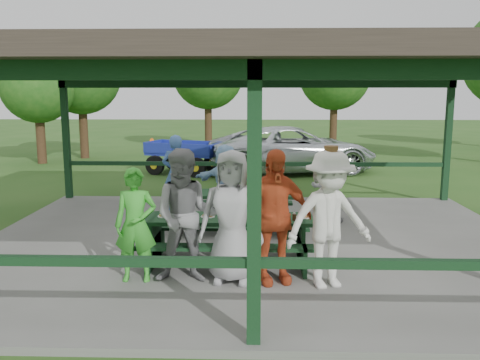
{
  "coord_description": "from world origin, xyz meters",
  "views": [
    {
      "loc": [
        0.01,
        -8.95,
        2.77
      ],
      "look_at": [
        -0.25,
        -0.3,
        1.29
      ],
      "focal_mm": 38.0,
      "sensor_mm": 36.0,
      "label": 1
    }
  ],
  "objects_px": {
    "picnic_table_far": "(232,206)",
    "picnic_table_near": "(228,234)",
    "spectator_lblue": "(226,182)",
    "contestant_white_fedora": "(329,219)",
    "pickup_truck": "(292,150)",
    "contestant_grey_left": "(186,216)",
    "spectator_blue": "(176,174)",
    "contestant_green": "(136,225)",
    "farm_trailer": "(184,157)",
    "contestant_red": "(273,217)",
    "contestant_grey_mid": "(232,217)",
    "spectator_grey": "(328,188)"
  },
  "relations": [
    {
      "from": "spectator_lblue",
      "to": "picnic_table_far",
      "type": "bearing_deg",
      "value": 116.92
    },
    {
      "from": "contestant_red",
      "to": "contestant_white_fedora",
      "type": "bearing_deg",
      "value": -26.63
    },
    {
      "from": "spectator_blue",
      "to": "contestant_grey_mid",
      "type": "bearing_deg",
      "value": 116.11
    },
    {
      "from": "contestant_red",
      "to": "spectator_blue",
      "type": "distance_m",
      "value": 4.7
    },
    {
      "from": "contestant_white_fedora",
      "to": "spectator_lblue",
      "type": "height_order",
      "value": "contestant_white_fedora"
    },
    {
      "from": "contestant_grey_mid",
      "to": "pickup_truck",
      "type": "distance_m",
      "value": 10.95
    },
    {
      "from": "contestant_green",
      "to": "farm_trailer",
      "type": "distance_m",
      "value": 10.52
    },
    {
      "from": "spectator_blue",
      "to": "picnic_table_far",
      "type": "bearing_deg",
      "value": 139.63
    },
    {
      "from": "contestant_white_fedora",
      "to": "pickup_truck",
      "type": "height_order",
      "value": "contestant_white_fedora"
    },
    {
      "from": "contestant_grey_left",
      "to": "spectator_blue",
      "type": "xyz_separation_m",
      "value": [
        -0.8,
        4.24,
        -0.08
      ]
    },
    {
      "from": "picnic_table_far",
      "to": "farm_trailer",
      "type": "height_order",
      "value": "farm_trailer"
    },
    {
      "from": "pickup_truck",
      "to": "picnic_table_near",
      "type": "bearing_deg",
      "value": 156.84
    },
    {
      "from": "contestant_white_fedora",
      "to": "contestant_green",
      "type": "bearing_deg",
      "value": 159.61
    },
    {
      "from": "pickup_truck",
      "to": "contestant_grey_mid",
      "type": "bearing_deg",
      "value": 158.08
    },
    {
      "from": "picnic_table_near",
      "to": "farm_trailer",
      "type": "relative_size",
      "value": 0.79
    },
    {
      "from": "spectator_lblue",
      "to": "spectator_blue",
      "type": "distance_m",
      "value": 1.28
    },
    {
      "from": "picnic_table_far",
      "to": "pickup_truck",
      "type": "distance_m",
      "value": 8.23
    },
    {
      "from": "contestant_green",
      "to": "spectator_blue",
      "type": "xyz_separation_m",
      "value": [
        -0.08,
        4.23,
        0.06
      ]
    },
    {
      "from": "contestant_red",
      "to": "spectator_lblue",
      "type": "height_order",
      "value": "contestant_red"
    },
    {
      "from": "pickup_truck",
      "to": "farm_trailer",
      "type": "xyz_separation_m",
      "value": [
        -3.77,
        -0.35,
        -0.22
      ]
    },
    {
      "from": "picnic_table_near",
      "to": "pickup_truck",
      "type": "bearing_deg",
      "value": 80.17
    },
    {
      "from": "contestant_white_fedora",
      "to": "spectator_blue",
      "type": "relative_size",
      "value": 1.12
    },
    {
      "from": "contestant_white_fedora",
      "to": "spectator_lblue",
      "type": "distance_m",
      "value": 4.17
    },
    {
      "from": "contestant_grey_left",
      "to": "contestant_red",
      "type": "distance_m",
      "value": 1.23
    },
    {
      "from": "contestant_white_fedora",
      "to": "picnic_table_near",
      "type": "bearing_deg",
      "value": 129.63
    },
    {
      "from": "spectator_blue",
      "to": "contestant_red",
      "type": "bearing_deg",
      "value": 122.84
    },
    {
      "from": "spectator_grey",
      "to": "pickup_truck",
      "type": "bearing_deg",
      "value": -86.6
    },
    {
      "from": "picnic_table_far",
      "to": "spectator_lblue",
      "type": "bearing_deg",
      "value": 100.65
    },
    {
      "from": "spectator_lblue",
      "to": "contestant_red",
      "type": "bearing_deg",
      "value": 119.74
    },
    {
      "from": "contestant_green",
      "to": "spectator_lblue",
      "type": "bearing_deg",
      "value": 70.76
    },
    {
      "from": "contestant_green",
      "to": "contestant_white_fedora",
      "type": "relative_size",
      "value": 0.83
    },
    {
      "from": "picnic_table_near",
      "to": "contestant_green",
      "type": "relative_size",
      "value": 1.63
    },
    {
      "from": "picnic_table_near",
      "to": "contestant_grey_mid",
      "type": "relative_size",
      "value": 1.41
    },
    {
      "from": "contestant_white_fedora",
      "to": "pickup_truck",
      "type": "bearing_deg",
      "value": 71.35
    },
    {
      "from": "picnic_table_far",
      "to": "picnic_table_near",
      "type": "bearing_deg",
      "value": -89.24
    },
    {
      "from": "picnic_table_near",
      "to": "spectator_lblue",
      "type": "relative_size",
      "value": 1.66
    },
    {
      "from": "contestant_green",
      "to": "contestant_grey_mid",
      "type": "relative_size",
      "value": 0.87
    },
    {
      "from": "contestant_grey_mid",
      "to": "pickup_truck",
      "type": "bearing_deg",
      "value": 87.54
    },
    {
      "from": "picnic_table_near",
      "to": "spectator_blue",
      "type": "xyz_separation_m",
      "value": [
        -1.34,
        3.44,
        0.4
      ]
    },
    {
      "from": "picnic_table_near",
      "to": "pickup_truck",
      "type": "relative_size",
      "value": 0.46
    },
    {
      "from": "contestant_white_fedora",
      "to": "pickup_truck",
      "type": "relative_size",
      "value": 0.34
    },
    {
      "from": "picnic_table_far",
      "to": "spectator_grey",
      "type": "distance_m",
      "value": 2.14
    },
    {
      "from": "contestant_green",
      "to": "farm_trailer",
      "type": "relative_size",
      "value": 0.48
    },
    {
      "from": "contestant_grey_mid",
      "to": "contestant_white_fedora",
      "type": "bearing_deg",
      "value": -0.8
    },
    {
      "from": "contestant_grey_left",
      "to": "spectator_lblue",
      "type": "bearing_deg",
      "value": 82.82
    },
    {
      "from": "contestant_green",
      "to": "spectator_blue",
      "type": "height_order",
      "value": "spectator_blue"
    },
    {
      "from": "contestant_grey_left",
      "to": "farm_trailer",
      "type": "bearing_deg",
      "value": 96.32
    },
    {
      "from": "contestant_grey_left",
      "to": "contestant_red",
      "type": "bearing_deg",
      "value": -1.48
    },
    {
      "from": "contestant_green",
      "to": "spectator_lblue",
      "type": "distance_m",
      "value": 3.83
    },
    {
      "from": "spectator_blue",
      "to": "contestant_white_fedora",
      "type": "bearing_deg",
      "value": 129.65
    }
  ]
}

